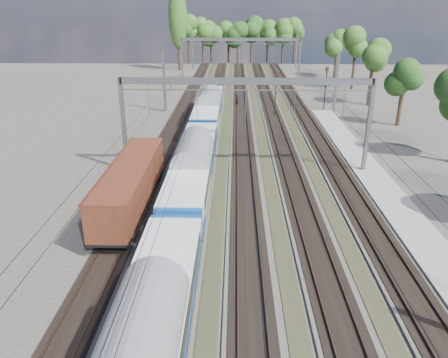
{
  "coord_description": "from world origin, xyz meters",
  "views": [
    {
      "loc": [
        -0.97,
        -9.87,
        15.31
      ],
      "look_at": [
        -1.76,
        20.96,
        2.8
      ],
      "focal_mm": 35.0,
      "sensor_mm": 36.0,
      "label": 1
    }
  ],
  "objects_px": {
    "signal_near": "(276,90)",
    "freight_boxcar": "(131,184)",
    "emu_train": "(193,162)",
    "signal_far": "(326,83)",
    "worker": "(237,100)"
  },
  "relations": [
    {
      "from": "emu_train",
      "to": "worker",
      "type": "height_order",
      "value": "emu_train"
    },
    {
      "from": "emu_train",
      "to": "signal_far",
      "type": "xyz_separation_m",
      "value": [
        17.17,
        31.84,
        1.35
      ]
    },
    {
      "from": "signal_near",
      "to": "signal_far",
      "type": "distance_m",
      "value": 8.96
    },
    {
      "from": "emu_train",
      "to": "freight_boxcar",
      "type": "xyz_separation_m",
      "value": [
        -4.5,
        -3.82,
        -0.48
      ]
    },
    {
      "from": "worker",
      "to": "signal_near",
      "type": "distance_m",
      "value": 9.02
    },
    {
      "from": "freight_boxcar",
      "to": "worker",
      "type": "relative_size",
      "value": 7.85
    },
    {
      "from": "freight_boxcar",
      "to": "worker",
      "type": "height_order",
      "value": "freight_boxcar"
    },
    {
      "from": "signal_near",
      "to": "signal_far",
      "type": "xyz_separation_m",
      "value": [
        7.88,
        4.25,
        0.28
      ]
    },
    {
      "from": "worker",
      "to": "signal_near",
      "type": "xyz_separation_m",
      "value": [
        5.39,
        -6.63,
        2.89
      ]
    },
    {
      "from": "emu_train",
      "to": "signal_far",
      "type": "relative_size",
      "value": 10.41
    },
    {
      "from": "emu_train",
      "to": "signal_near",
      "type": "distance_m",
      "value": 29.13
    },
    {
      "from": "signal_near",
      "to": "freight_boxcar",
      "type": "bearing_deg",
      "value": -103.75
    },
    {
      "from": "freight_boxcar",
      "to": "signal_far",
      "type": "relative_size",
      "value": 2.22
    },
    {
      "from": "freight_boxcar",
      "to": "worker",
      "type": "xyz_separation_m",
      "value": [
        8.39,
        38.04,
        -1.34
      ]
    },
    {
      "from": "signal_near",
      "to": "signal_far",
      "type": "relative_size",
      "value": 0.93
    }
  ]
}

